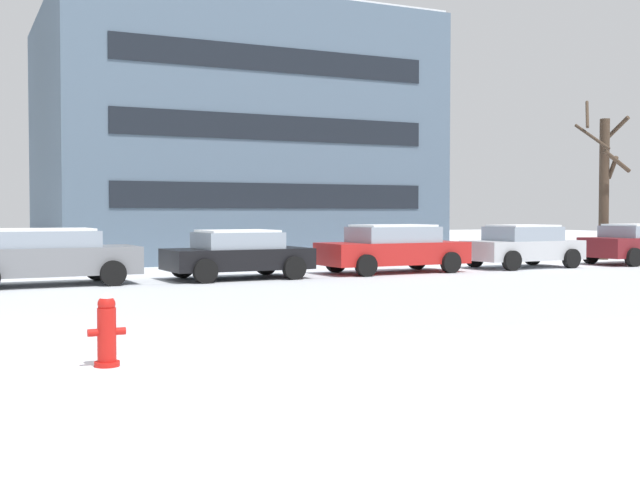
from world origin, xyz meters
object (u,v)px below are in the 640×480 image
object	(u,v)px
fire_hydrant	(107,330)
parked_car_gray	(45,256)
parked_car_red	(393,248)
parked_car_silver	(523,246)
parked_car_black	(238,254)
parked_car_maroon	(639,243)

from	to	relation	value
fire_hydrant	parked_car_gray	world-z (taller)	parked_car_gray
parked_car_red	parked_car_silver	distance (m)	5.01
fire_hydrant	parked_car_black	world-z (taller)	parked_car_black
parked_car_black	parked_car_gray	bearing A→B (deg)	178.72
parked_car_black	parked_car_maroon	distance (m)	15.03
parked_car_red	parked_car_silver	bearing A→B (deg)	1.21
parked_car_silver	parked_car_maroon	distance (m)	5.01
fire_hydrant	parked_car_red	size ratio (longest dim) A/B	0.19
parked_car_silver	parked_car_maroon	bearing A→B (deg)	-2.08
parked_car_maroon	parked_car_black	bearing A→B (deg)	-179.80
parked_car_red	parked_car_silver	xyz separation A→B (m)	(5.01, 0.11, -0.02)
fire_hydrant	parked_car_silver	world-z (taller)	parked_car_silver
parked_car_gray	fire_hydrant	bearing A→B (deg)	-92.36
parked_car_red	parked_car_maroon	distance (m)	10.02
fire_hydrant	parked_car_red	world-z (taller)	parked_car_red
fire_hydrant	parked_car_maroon	size ratio (longest dim) A/B	0.21
parked_car_silver	parked_car_maroon	world-z (taller)	same
parked_car_black	parked_car_silver	xyz separation A→B (m)	(10.02, 0.24, 0.03)
parked_car_gray	parked_car_black	distance (m)	5.01
parked_car_gray	parked_car_silver	bearing A→B (deg)	0.47
parked_car_gray	parked_car_red	distance (m)	10.02
parked_car_maroon	parked_car_red	bearing A→B (deg)	179.56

